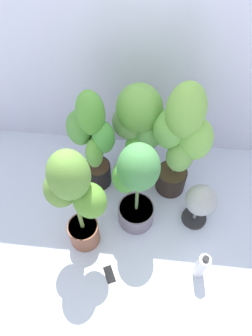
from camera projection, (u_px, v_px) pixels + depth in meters
ground_plane at (128, 231)px, 2.22m from camera, size 8.00×8.00×0.00m
mylar_back_wall at (143, 35)px, 1.90m from camera, size 3.20×0.01×2.00m
potted_plant_front_left at (75, 198)px, 1.72m from camera, size 0.42×0.31×0.97m
potted_plant_back_right at (181, 138)px, 1.95m from camera, size 0.42×0.35×1.02m
potted_plant_back_left at (92, 140)px, 2.05m from camera, size 0.38×0.29×0.92m
potted_plant_back_center at (139, 129)px, 2.11m from camera, size 0.42×0.37×0.87m
potted_plant_center at (135, 185)px, 1.91m from camera, size 0.34×0.31×0.82m
cell_phone at (109, 274)px, 2.04m from camera, size 0.13×0.16×0.01m
floor_fan at (200, 202)px, 2.07m from camera, size 0.30×0.30×0.39m
nutrient_bottle at (201, 266)px, 1.95m from camera, size 0.07×0.07×0.27m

